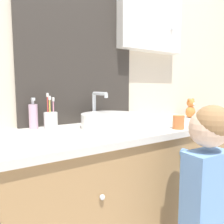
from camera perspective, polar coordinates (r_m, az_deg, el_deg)
wall_back at (r=1.59m, az=-2.40°, el=14.42°), size 3.20×0.18×2.50m
vanity_counter at (r=1.46m, az=3.59°, el=-19.93°), size 1.48×0.58×0.83m
sink_basin at (r=1.28m, az=-0.63°, el=-2.05°), size 0.34×0.39×0.21m
toothbrush_holder at (r=1.29m, az=-15.70°, el=-1.92°), size 0.08×0.08×0.20m
soap_dispenser at (r=1.30m, az=-19.85°, el=-1.04°), size 0.05×0.05×0.18m
child_figure at (r=1.16m, az=23.21°, el=-18.16°), size 0.23×0.48×0.99m
teddy_bear at (r=1.79m, az=19.84°, el=0.84°), size 0.08×0.07×0.15m
drinking_cup at (r=1.29m, az=16.96°, el=-2.53°), size 0.06×0.06×0.08m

